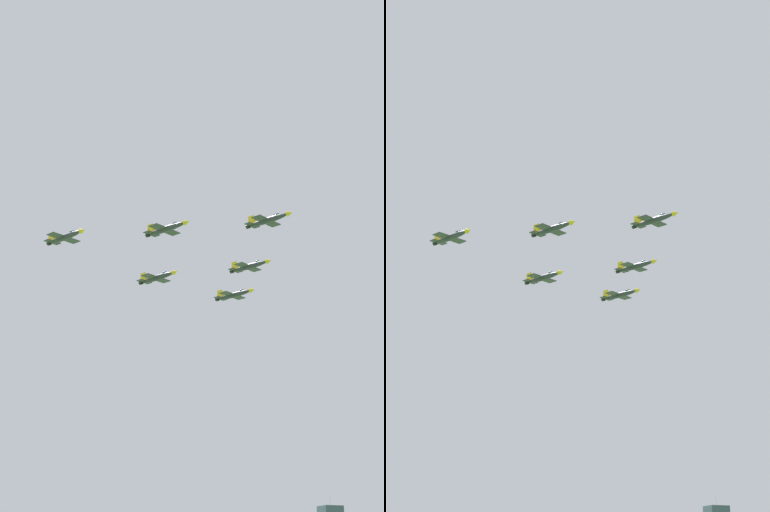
% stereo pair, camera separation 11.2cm
% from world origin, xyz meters
% --- Properties ---
extents(jet_lead, '(12.94, 8.80, 2.97)m').
position_xyz_m(jet_lead, '(-21.77, 21.46, 93.12)').
color(jet_lead, '#2D3338').
extents(jet_left_wingman, '(12.96, 8.80, 2.97)m').
position_xyz_m(jet_left_wingman, '(2.74, 16.37, 89.78)').
color(jet_left_wingman, '#2D3338').
extents(jet_right_wingman, '(13.15, 9.10, 3.03)m').
position_xyz_m(jet_right_wingman, '(-12.81, 44.83, 91.21)').
color(jet_right_wingman, '#2D3338').
extents(jet_left_outer, '(13.70, 9.24, 3.14)m').
position_xyz_m(jet_left_outer, '(27.25, 11.29, 89.48)').
color(jet_left_outer, '#2D3338').
extents(jet_right_outer, '(13.06, 8.80, 2.98)m').
position_xyz_m(jet_right_outer, '(-3.85, 68.20, 89.38)').
color(jet_right_outer, '#2D3338').
extents(jet_slot_rear, '(13.39, 9.02, 3.06)m').
position_xyz_m(jet_slot_rear, '(11.70, 39.75, 86.89)').
color(jet_slot_rear, '#2D3338').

